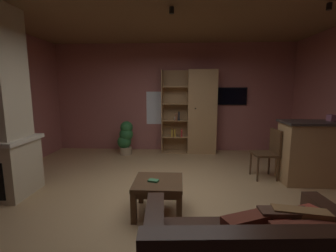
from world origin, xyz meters
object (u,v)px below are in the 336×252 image
wall_mounted_tv (231,96)px  coffee_table (158,187)px  bookshelf_cabinet (198,112)px  dining_chair (269,150)px  kitchen_bar_counter (322,153)px  tissue_box (332,118)px  table_book_0 (153,181)px  potted_floor_plant (126,137)px

wall_mounted_tv → coffee_table: bearing=-115.9°
bookshelf_cabinet → dining_chair: (1.18, -1.75, -0.52)m
kitchen_bar_counter → tissue_box: (0.14, 0.07, 0.60)m
coffee_table → wall_mounted_tv: bearing=64.1°
table_book_0 → dining_chair: size_ratio=0.14×
bookshelf_cabinet → coffee_table: size_ratio=3.34×
potted_floor_plant → table_book_0: bearing=-70.1°
kitchen_bar_counter → coffee_table: bearing=-157.2°
dining_chair → potted_floor_plant: size_ratio=1.08×
table_book_0 → wall_mounted_tv: (1.68, 3.36, 1.00)m
kitchen_bar_counter → coffee_table: (-2.77, -1.16, -0.19)m
table_book_0 → potted_floor_plant: (-1.04, 2.87, -0.02)m
kitchen_bar_counter → table_book_0: kitchen_bar_counter is taller
bookshelf_cabinet → coffee_table: 3.28m
kitchen_bar_counter → wall_mounted_tv: size_ratio=1.75×
coffee_table → wall_mounted_tv: (1.61, 3.32, 1.10)m
bookshelf_cabinet → wall_mounted_tv: bookshelf_cabinet is taller
table_book_0 → potted_floor_plant: bearing=109.9°
wall_mounted_tv → tissue_box: bearing=-58.1°
bookshelf_cabinet → potted_floor_plant: 1.97m
table_book_0 → wall_mounted_tv: 3.88m
table_book_0 → potted_floor_plant: 3.05m
tissue_box → dining_chair: 1.17m
tissue_box → bookshelf_cabinet: bearing=139.0°
coffee_table → table_book_0: (-0.06, -0.03, 0.10)m
bookshelf_cabinet → table_book_0: bookshelf_cabinet is taller
dining_chair → potted_floor_plant: bearing=154.1°
coffee_table → kitchen_bar_counter: bearing=22.8°
dining_chair → coffee_table: bearing=-144.8°
bookshelf_cabinet → wall_mounted_tv: (0.86, 0.21, 0.41)m
dining_chair → potted_floor_plant: dining_chair is taller
kitchen_bar_counter → dining_chair: size_ratio=1.54×
kitchen_bar_counter → tissue_box: tissue_box is taller
kitchen_bar_counter → potted_floor_plant: size_ratio=1.66×
coffee_table → potted_floor_plant: potted_floor_plant is taller
coffee_table → tissue_box: bearing=23.0°
kitchen_bar_counter → potted_floor_plant: (-3.86, 1.67, -0.11)m
kitchen_bar_counter → potted_floor_plant: kitchen_bar_counter is taller
tissue_box → potted_floor_plant: bearing=158.2°
bookshelf_cabinet → dining_chair: bearing=-56.0°
tissue_box → potted_floor_plant: tissue_box is taller
bookshelf_cabinet → coffee_table: bearing=-103.6°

